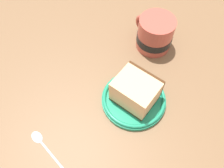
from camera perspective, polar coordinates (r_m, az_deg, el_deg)
ground_plane at (r=55.38cm, az=-4.56°, el=-1.20°), size 127.79×127.79×2.00cm
small_plate at (r=51.96cm, az=5.44°, el=-3.78°), size 14.56×14.56×1.82cm
cake_slice at (r=49.11cm, az=5.95°, el=-1.73°), size 10.26×9.26×6.46cm
tea_mug at (r=59.88cm, az=10.60°, el=12.19°), size 11.01×9.09×8.63cm
teaspoon at (r=50.47cm, az=-16.82°, el=-14.27°), size 12.84×5.85×0.80cm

